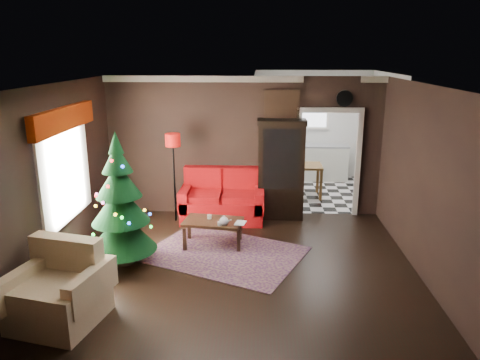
{
  "coord_description": "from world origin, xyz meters",
  "views": [
    {
      "loc": [
        0.33,
        -6.6,
        3.24
      ],
      "look_at": [
        0.0,
        0.9,
        1.15
      ],
      "focal_mm": 34.45,
      "sensor_mm": 36.0,
      "label": 1
    }
  ],
  "objects_px": {
    "wall_clock": "(344,98)",
    "kitchen_table": "(306,181)",
    "armchair": "(57,288)",
    "teapot": "(224,221)",
    "curio_cabinet": "(281,172)",
    "coffee_table": "(213,232)",
    "christmas_tree": "(120,201)",
    "loveseat": "(222,196)",
    "floor_lamp": "(174,180)"
  },
  "relations": [
    {
      "from": "christmas_tree",
      "to": "armchair",
      "type": "height_order",
      "value": "christmas_tree"
    },
    {
      "from": "wall_clock",
      "to": "christmas_tree",
      "type": "bearing_deg",
      "value": -146.54
    },
    {
      "from": "loveseat",
      "to": "armchair",
      "type": "bearing_deg",
      "value": -114.99
    },
    {
      "from": "coffee_table",
      "to": "teapot",
      "type": "xyz_separation_m",
      "value": [
        0.21,
        -0.24,
        0.3
      ]
    },
    {
      "from": "christmas_tree",
      "to": "coffee_table",
      "type": "distance_m",
      "value": 1.76
    },
    {
      "from": "wall_clock",
      "to": "curio_cabinet",
      "type": "bearing_deg",
      "value": -171.47
    },
    {
      "from": "armchair",
      "to": "kitchen_table",
      "type": "relative_size",
      "value": 1.38
    },
    {
      "from": "teapot",
      "to": "wall_clock",
      "type": "height_order",
      "value": "wall_clock"
    },
    {
      "from": "christmas_tree",
      "to": "armchair",
      "type": "xyz_separation_m",
      "value": [
        -0.33,
        -1.62,
        -0.59
      ]
    },
    {
      "from": "curio_cabinet",
      "to": "kitchen_table",
      "type": "xyz_separation_m",
      "value": [
        0.65,
        1.43,
        -0.57
      ]
    },
    {
      "from": "curio_cabinet",
      "to": "floor_lamp",
      "type": "height_order",
      "value": "curio_cabinet"
    },
    {
      "from": "loveseat",
      "to": "teapot",
      "type": "bearing_deg",
      "value": -84.33
    },
    {
      "from": "floor_lamp",
      "to": "kitchen_table",
      "type": "distance_m",
      "value": 3.27
    },
    {
      "from": "kitchen_table",
      "to": "floor_lamp",
      "type": "bearing_deg",
      "value": -147.43
    },
    {
      "from": "christmas_tree",
      "to": "kitchen_table",
      "type": "relative_size",
      "value": 2.69
    },
    {
      "from": "curio_cabinet",
      "to": "kitchen_table",
      "type": "height_order",
      "value": "curio_cabinet"
    },
    {
      "from": "teapot",
      "to": "kitchen_table",
      "type": "distance_m",
      "value": 3.56
    },
    {
      "from": "wall_clock",
      "to": "teapot",
      "type": "bearing_deg",
      "value": -139.22
    },
    {
      "from": "coffee_table",
      "to": "loveseat",
      "type": "bearing_deg",
      "value": 87.23
    },
    {
      "from": "christmas_tree",
      "to": "coffee_table",
      "type": "relative_size",
      "value": 2.05
    },
    {
      "from": "curio_cabinet",
      "to": "wall_clock",
      "type": "bearing_deg",
      "value": 8.53
    },
    {
      "from": "loveseat",
      "to": "wall_clock",
      "type": "height_order",
      "value": "wall_clock"
    },
    {
      "from": "loveseat",
      "to": "armchair",
      "type": "relative_size",
      "value": 1.64
    },
    {
      "from": "christmas_tree",
      "to": "armchair",
      "type": "bearing_deg",
      "value": -101.46
    },
    {
      "from": "loveseat",
      "to": "coffee_table",
      "type": "xyz_separation_m",
      "value": [
        -0.06,
        -1.26,
        -0.27
      ]
    },
    {
      "from": "teapot",
      "to": "kitchen_table",
      "type": "bearing_deg",
      "value": 62.33
    },
    {
      "from": "floor_lamp",
      "to": "curio_cabinet",
      "type": "bearing_deg",
      "value": 8.56
    },
    {
      "from": "curio_cabinet",
      "to": "christmas_tree",
      "type": "relative_size",
      "value": 0.94
    },
    {
      "from": "kitchen_table",
      "to": "curio_cabinet",
      "type": "bearing_deg",
      "value": -114.44
    },
    {
      "from": "curio_cabinet",
      "to": "coffee_table",
      "type": "height_order",
      "value": "curio_cabinet"
    },
    {
      "from": "curio_cabinet",
      "to": "christmas_tree",
      "type": "height_order",
      "value": "christmas_tree"
    },
    {
      "from": "floor_lamp",
      "to": "teapot",
      "type": "bearing_deg",
      "value": -52.56
    },
    {
      "from": "armchair",
      "to": "teapot",
      "type": "bearing_deg",
      "value": 62.69
    },
    {
      "from": "coffee_table",
      "to": "floor_lamp",
      "type": "bearing_deg",
      "value": 126.54
    },
    {
      "from": "floor_lamp",
      "to": "wall_clock",
      "type": "distance_m",
      "value": 3.66
    },
    {
      "from": "armchair",
      "to": "teapot",
      "type": "distance_m",
      "value": 2.89
    },
    {
      "from": "coffee_table",
      "to": "armchair",
      "type": "bearing_deg",
      "value": -124.31
    },
    {
      "from": "coffee_table",
      "to": "wall_clock",
      "type": "height_order",
      "value": "wall_clock"
    },
    {
      "from": "teapot",
      "to": "kitchen_table",
      "type": "height_order",
      "value": "kitchen_table"
    },
    {
      "from": "coffee_table",
      "to": "kitchen_table",
      "type": "relative_size",
      "value": 1.32
    },
    {
      "from": "loveseat",
      "to": "armchair",
      "type": "distance_m",
      "value": 4.08
    },
    {
      "from": "loveseat",
      "to": "coffee_table",
      "type": "distance_m",
      "value": 1.29
    },
    {
      "from": "teapot",
      "to": "wall_clock",
      "type": "distance_m",
      "value": 3.44
    },
    {
      "from": "loveseat",
      "to": "kitchen_table",
      "type": "bearing_deg",
      "value": 42.51
    },
    {
      "from": "christmas_tree",
      "to": "wall_clock",
      "type": "bearing_deg",
      "value": 33.46
    },
    {
      "from": "wall_clock",
      "to": "kitchen_table",
      "type": "xyz_separation_m",
      "value": [
        -0.55,
        1.25,
        -2.0
      ]
    },
    {
      "from": "teapot",
      "to": "coffee_table",
      "type": "bearing_deg",
      "value": 131.56
    },
    {
      "from": "loveseat",
      "to": "teapot",
      "type": "height_order",
      "value": "loveseat"
    },
    {
      "from": "coffee_table",
      "to": "teapot",
      "type": "distance_m",
      "value": 0.44
    },
    {
      "from": "floor_lamp",
      "to": "teapot",
      "type": "height_order",
      "value": "floor_lamp"
    }
  ]
}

